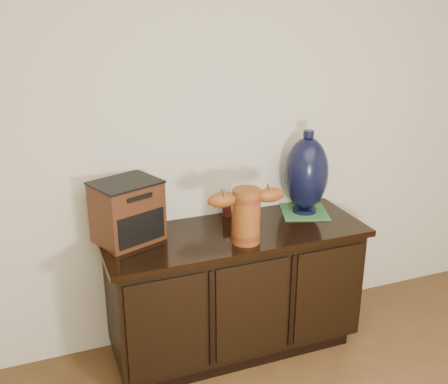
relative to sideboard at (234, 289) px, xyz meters
name	(u,v)px	position (x,y,z in m)	size (l,w,h in m)	color
sideboard	(234,289)	(0.00, 0.00, 0.00)	(1.46, 0.56, 0.75)	black
terracotta_vessel	(246,213)	(0.00, -0.15, 0.53)	(0.42, 0.16, 0.29)	brown
tv_radio	(127,211)	(-0.57, 0.10, 0.53)	(0.40, 0.36, 0.33)	#401F10
green_mat	(304,212)	(0.49, 0.10, 0.37)	(0.27, 0.27, 0.01)	#33723C
lamp_base	(306,174)	(0.49, 0.10, 0.61)	(0.33, 0.33, 0.49)	black
spray_can	(227,204)	(0.04, 0.22, 0.45)	(0.05, 0.05, 0.16)	#57120E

